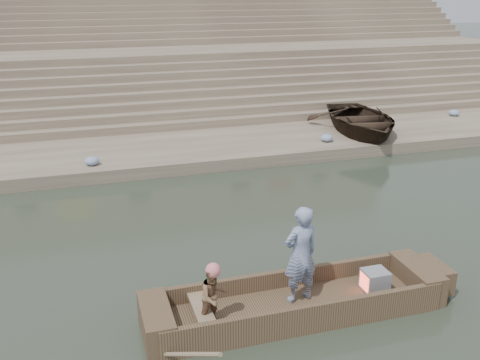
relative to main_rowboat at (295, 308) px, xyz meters
name	(u,v)px	position (x,y,z in m)	size (l,w,h in m)	color
ground	(337,250)	(1.87, 2.04, -0.11)	(120.00, 120.00, 0.00)	#293225
lower_landing	(237,146)	(1.87, 10.04, 0.09)	(32.00, 4.00, 0.40)	gray
mid_landing	(192,79)	(1.87, 17.54, 1.29)	(32.00, 3.00, 2.80)	gray
upper_landing	(166,39)	(1.87, 24.54, 2.49)	(32.00, 3.00, 5.20)	gray
ghat_steps	(185,65)	(1.87, 19.23, 1.69)	(32.00, 11.00, 5.20)	gray
main_rowboat	(295,308)	(0.00, 0.00, 0.00)	(5.00, 1.30, 0.22)	brown
rowboat_trim	(306,297)	(0.21, -0.01, 0.20)	(6.04, 2.63, 1.78)	brown
standing_man	(300,255)	(0.11, 0.10, 1.04)	(0.68, 0.45, 1.86)	navy
rowing_man	(214,296)	(-1.59, -0.20, 0.67)	(0.54, 0.42, 1.11)	#257140
television	(374,280)	(1.61, 0.00, 0.31)	(0.46, 0.42, 0.40)	slate
beached_rowboat	(361,120)	(6.67, 9.83, 0.78)	(3.35, 4.69, 0.97)	#2D2116
cloth_bundles	(309,135)	(4.49, 9.61, 0.42)	(15.44, 2.75, 0.26)	#3F5999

